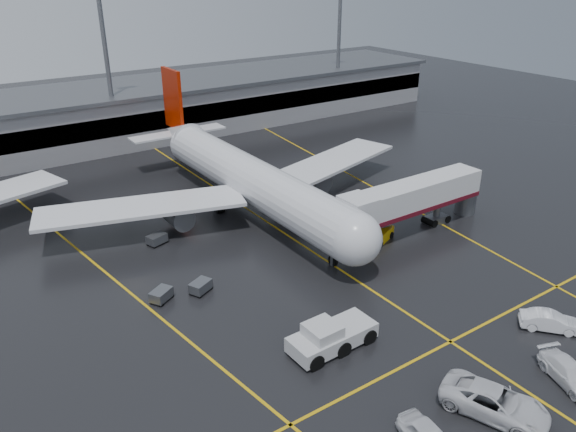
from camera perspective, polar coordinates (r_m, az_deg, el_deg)
ground at (r=61.00m, az=0.49°, el=-2.33°), size 220.00×220.00×0.00m
apron_line_centre at (r=61.00m, az=0.49°, el=-2.32°), size 0.25×90.00×0.02m
apron_line_stop at (r=47.36m, az=16.25°, el=-12.21°), size 60.00×0.25×0.02m
apron_line_left at (r=62.17m, az=-20.40°, el=-3.45°), size 9.99×69.35×0.02m
apron_line_right at (r=78.48m, az=7.13°, el=3.79°), size 7.57×69.64×0.02m
terminal at (r=100.37m, az=-15.60°, el=10.27°), size 122.00×19.00×8.60m
light_mast_mid at (r=91.40m, az=-18.05°, el=15.17°), size 3.00×1.20×25.45m
light_mast_right at (r=112.85m, az=5.23°, el=17.79°), size 3.00×1.20×25.45m
main_airliner at (r=66.82m, az=-4.27°, el=4.01°), size 48.80×45.60×14.10m
jet_bridge at (r=62.46m, az=12.68°, el=1.67°), size 19.90×3.40×6.05m
pushback_tractor at (r=44.47m, az=4.34°, el=-12.21°), size 7.25×3.24×2.57m
belt_loader at (r=61.12m, az=9.29°, el=-1.97°), size 4.30×3.00×2.51m
service_van_a at (r=41.36m, az=20.34°, el=-17.37°), size 5.55×7.73×1.96m
service_van_b at (r=46.08m, az=26.81°, el=-14.15°), size 3.84×5.71×1.54m
service_van_c at (r=51.17m, az=25.19°, el=-9.70°), size 4.34×4.63×1.55m
baggage_cart_a at (r=51.88m, az=-8.92°, el=-7.09°), size 2.37×2.05×1.12m
baggage_cart_b at (r=51.32m, az=-12.81°, el=-7.83°), size 2.38×2.14×1.12m
baggage_cart_c at (r=61.21m, az=-13.23°, el=-2.28°), size 2.30×1.86×1.12m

